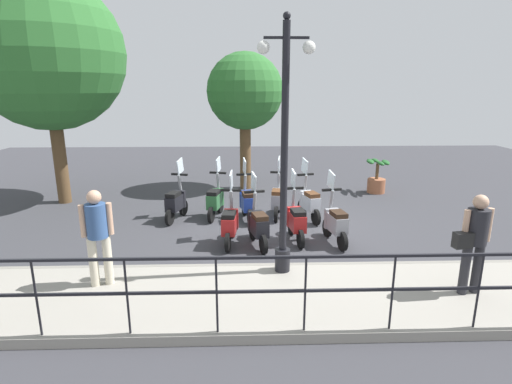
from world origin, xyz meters
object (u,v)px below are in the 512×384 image
(tree_distant, at_px, (245,92))
(scooter_near_2, at_px, (258,225))
(scooter_near_0, at_px, (335,222))
(lamp_post_near, at_px, (284,166))
(pedestrian_with_bag, at_px, (475,237))
(pedestrian_distant, at_px, (97,231))
(scooter_near_3, at_px, (230,223))
(scooter_near_1, at_px, (296,220))
(scooter_far_3, at_px, (216,200))
(potted_palm, at_px, (377,179))
(scooter_far_0, at_px, (309,202))
(tree_large, at_px, (47,54))
(scooter_far_2, at_px, (247,202))
(scooter_far_4, at_px, (176,202))
(scooter_far_1, at_px, (278,199))

(tree_distant, bearing_deg, scooter_near_2, -177.41)
(scooter_near_0, bearing_deg, lamp_post_near, 130.70)
(pedestrian_with_bag, bearing_deg, scooter_near_0, 21.75)
(pedestrian_distant, distance_m, scooter_near_3, 2.93)
(pedestrian_distant, relative_size, scooter_near_1, 1.03)
(lamp_post_near, distance_m, tree_distant, 6.72)
(scooter_far_3, bearing_deg, lamp_post_near, -145.27)
(potted_palm, bearing_deg, scooter_far_0, 135.95)
(tree_large, distance_m, scooter_far_3, 6.04)
(potted_palm, distance_m, scooter_far_2, 4.93)
(lamp_post_near, height_order, tree_large, tree_large)
(pedestrian_with_bag, height_order, tree_distant, tree_distant)
(scooter_near_2, relative_size, scooter_far_0, 1.00)
(scooter_far_2, bearing_deg, scooter_far_4, 79.04)
(tree_large, distance_m, scooter_near_3, 7.06)
(pedestrian_with_bag, bearing_deg, scooter_far_2, 29.62)
(scooter_near_3, relative_size, scooter_far_1, 1.00)
(potted_palm, xyz_separation_m, scooter_far_3, (-2.41, 4.98, 0.04))
(pedestrian_with_bag, bearing_deg, scooter_far_3, 34.19)
(tree_large, distance_m, scooter_far_1, 7.32)
(lamp_post_near, xyz_separation_m, scooter_near_3, (1.62, 0.97, -1.54))
(potted_palm, height_order, scooter_near_2, scooter_near_2)
(tree_distant, height_order, potted_palm, tree_distant)
(scooter_near_2, bearing_deg, scooter_far_2, -7.01)
(scooter_near_0, relative_size, scooter_far_1, 1.00)
(pedestrian_distant, bearing_deg, scooter_far_3, 141.91)
(scooter_near_0, xyz_separation_m, scooter_near_3, (0.02, 2.25, 0.00))
(pedestrian_with_bag, xyz_separation_m, scooter_near_2, (2.37, 3.20, -0.60))
(pedestrian_with_bag, xyz_separation_m, scooter_near_0, (2.48, 1.53, -0.60))
(scooter_near_2, bearing_deg, scooter_far_3, 13.39)
(potted_palm, bearing_deg, scooter_far_4, 113.38)
(tree_distant, bearing_deg, lamp_post_near, -174.73)
(potted_palm, relative_size, scooter_far_0, 0.69)
(potted_palm, xyz_separation_m, scooter_far_2, (-2.63, 4.17, 0.04))
(potted_palm, height_order, scooter_near_1, scooter_near_1)
(pedestrian_with_bag, distance_m, scooter_near_0, 2.98)
(tree_distant, height_order, scooter_near_2, tree_distant)
(tree_distant, xyz_separation_m, scooter_near_2, (-5.12, -0.23, -2.64))
(lamp_post_near, height_order, pedestrian_distant, lamp_post_near)
(tree_distant, height_order, scooter_near_3, tree_distant)
(scooter_far_3, bearing_deg, scooter_far_0, -84.00)
(scooter_near_3, xyz_separation_m, scooter_far_0, (1.56, -1.95, 0.00))
(pedestrian_with_bag, relative_size, scooter_far_4, 1.03)
(tree_distant, bearing_deg, scooter_far_4, 151.92)
(pedestrian_distant, height_order, scooter_far_4, pedestrian_distant)
(scooter_far_2, xyz_separation_m, scooter_far_4, (0.05, 1.79, 0.00))
(pedestrian_distant, xyz_separation_m, scooter_near_2, (1.91, -2.61, -0.60))
(lamp_post_near, distance_m, potted_palm, 7.04)
(lamp_post_near, xyz_separation_m, scooter_far_2, (3.24, 0.59, -1.54))
(tree_distant, xyz_separation_m, scooter_far_3, (-3.15, 0.79, -2.64))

